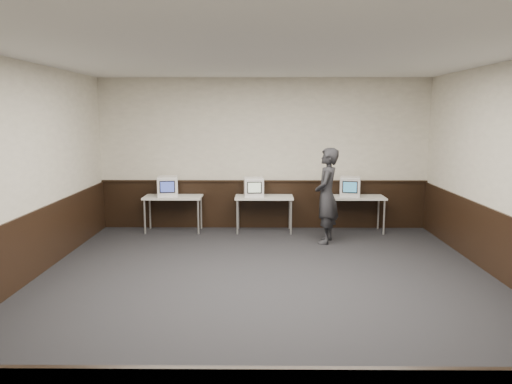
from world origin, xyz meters
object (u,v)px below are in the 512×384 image
Objects in this scene: emac_left at (168,186)px; emac_center at (254,187)px; desk_right at (355,200)px; desk_left at (173,199)px; person at (327,196)px; emac_right at (350,187)px; desk_center at (264,200)px.

emac_left reaches higher than emac_center.
desk_right is 2.13m from emac_center.
desk_left is at bearing 180.00° from desk_right.
emac_center is at bearing -106.71° from person.
person reaches higher than desk_right.
emac_left is 3.79m from emac_right.
desk_center is 2.39× the size of emac_right.
emac_right is (1.79, 0.01, 0.28)m from desk_center.
emac_center is at bearing -167.21° from emac_right.
desk_left and desk_right have the same top height.
person reaches higher than emac_left.
emac_center is at bearing -179.01° from desk_right.
emac_right is at bearing -7.87° from emac_left.
emac_left is 1.09× the size of emac_center.
emac_right reaches higher than desk_right.
desk_left is 2.64× the size of emac_center.
person reaches higher than emac_right.
emac_left is 0.27× the size of person.
desk_left is 3.80m from desk_right.
person is at bearing -112.19° from emac_right.
emac_right is 1.09m from person.
emac_right is (3.79, 0.02, -0.00)m from emac_left.
emac_right is at bearing -3.39° from emac_center.
desk_center is at bearing -112.29° from person.
desk_right is 1.17m from person.
desk_left is at bearing -91.27° from person.
desk_left is at bearing 180.00° from desk_center.
person is at bearing -128.62° from desk_right.
emac_left is 3.31m from person.
person is (1.40, -0.86, -0.04)m from emac_center.
person is at bearing -23.72° from emac_left.
person reaches higher than emac_center.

